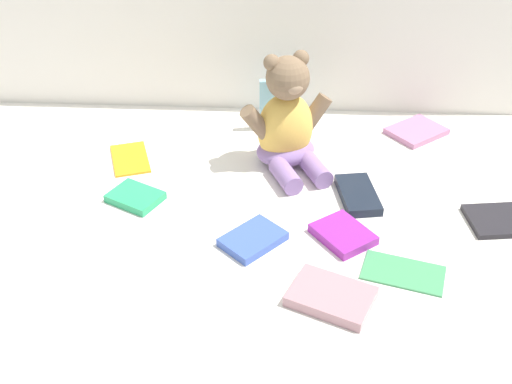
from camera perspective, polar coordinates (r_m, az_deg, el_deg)
ground_plane at (r=1.24m, az=-0.71°, el=-1.10°), size 3.20×3.20×0.00m
teddy_bear at (r=1.32m, az=2.89°, el=6.20°), size 0.20×0.21×0.25m
book_case_1 at (r=1.27m, az=9.39°, el=-0.25°), size 0.09×0.14×0.02m
book_case_3 at (r=1.14m, az=-0.28°, el=-4.38°), size 0.13×0.13×0.02m
book_case_4 at (r=1.27m, az=-11.10°, el=-0.52°), size 0.12×0.11×0.02m
book_case_5 at (r=1.11m, az=13.45°, el=-7.19°), size 0.16×0.11×0.01m
book_case_6 at (r=1.28m, az=21.45°, el=-2.45°), size 0.12×0.11×0.01m
book_case_7 at (r=1.03m, az=6.96°, el=-9.56°), size 0.16×0.14×0.02m
book_case_9 at (r=1.47m, az=2.07°, el=8.07°), size 0.09×0.03×0.13m
book_case_10 at (r=1.16m, az=8.04°, el=-3.89°), size 0.13×0.13×0.02m
book_case_11 at (r=1.40m, az=-11.56°, el=3.11°), size 0.12×0.15×0.01m
book_case_12 at (r=1.52m, az=14.60°, el=5.46°), size 0.16×0.15×0.01m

